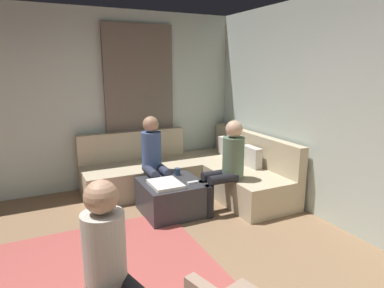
% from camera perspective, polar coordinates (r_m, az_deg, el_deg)
% --- Properties ---
extents(wall_back, '(6.00, 0.12, 2.70)m').
position_cam_1_polar(wall_back, '(4.01, 28.21, 4.08)').
color(wall_back, silver).
rests_on(wall_back, ground_plane).
extents(wall_left, '(0.12, 6.00, 2.70)m').
position_cam_1_polar(wall_left, '(5.29, -22.81, 6.42)').
color(wall_left, silver).
rests_on(wall_left, ground_plane).
extents(curtain_panel, '(0.06, 1.10, 2.50)m').
position_cam_1_polar(curtain_panel, '(5.43, -8.80, 6.37)').
color(curtain_panel, '#726659').
rests_on(curtain_panel, ground_plane).
extents(sectional_couch, '(2.10, 2.55, 0.87)m').
position_cam_1_polar(sectional_couch, '(5.16, 0.29, -4.89)').
color(sectional_couch, '#C6B593').
rests_on(sectional_couch, ground_plane).
extents(ottoman, '(0.76, 0.76, 0.42)m').
position_cam_1_polar(ottoman, '(4.43, -3.48, -8.94)').
color(ottoman, '#333338').
rests_on(ottoman, ground_plane).
extents(folded_blanket, '(0.44, 0.36, 0.04)m').
position_cam_1_polar(folded_blanket, '(4.22, -4.51, -6.76)').
color(folded_blanket, white).
rests_on(folded_blanket, ottoman).
extents(coffee_mug, '(0.08, 0.08, 0.10)m').
position_cam_1_polar(coffee_mug, '(4.60, -2.50, -4.68)').
color(coffee_mug, '#334C72').
rests_on(coffee_mug, ottoman).
extents(game_remote, '(0.05, 0.15, 0.02)m').
position_cam_1_polar(game_remote, '(4.28, 0.15, -6.53)').
color(game_remote, white).
rests_on(game_remote, ottoman).
extents(person_on_couch_back, '(0.30, 0.60, 1.20)m').
position_cam_1_polar(person_on_couch_back, '(4.36, 5.91, -3.15)').
color(person_on_couch_back, black).
rests_on(person_on_couch_back, ground_plane).
extents(person_on_couch_side, '(0.60, 0.30, 1.20)m').
position_cam_1_polar(person_on_couch_side, '(4.66, -6.48, -2.08)').
color(person_on_couch_side, '#2D3347').
rests_on(person_on_couch_side, ground_plane).
extents(person_on_armchair, '(0.61, 0.40, 1.18)m').
position_cam_1_polar(person_on_armchair, '(2.32, -13.40, -19.24)').
color(person_on_armchair, black).
rests_on(person_on_armchair, ground_plane).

